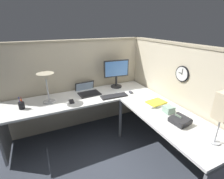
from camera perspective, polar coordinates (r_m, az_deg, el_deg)
ground_plane at (r=2.81m, az=1.30°, el=-18.56°), size 6.80×6.80×0.00m
cubicle_wall_back at (r=3.02m, az=-12.18°, el=1.50°), size 2.57×0.12×1.58m
cubicle_wall_right at (r=2.66m, az=21.17°, el=-2.39°), size 0.12×2.37×1.58m
desk at (r=2.35m, az=-1.27°, el=-8.49°), size 2.35×2.15×0.73m
monitor at (r=2.96m, az=1.52°, el=6.24°), size 0.46×0.20×0.50m
laptop at (r=2.84m, az=-8.55°, el=-0.46°), size 0.37×0.40×0.22m
keyboard at (r=2.64m, az=0.73°, el=-2.26°), size 0.44×0.16×0.02m
computer_mouse at (r=2.79m, az=6.51°, el=-0.90°), size 0.06×0.10×0.03m
desk_lamp_dome at (r=2.52m, az=-21.94°, el=3.44°), size 0.24×0.24×0.44m
pen_cup at (r=2.58m, az=-28.86°, el=-4.84°), size 0.08×0.08×0.18m
cell_phone at (r=2.55m, az=-13.85°, el=-4.04°), size 0.08×0.15×0.01m
office_phone at (r=2.11m, az=22.54°, el=-9.99°), size 0.20×0.22×0.11m
book_stack at (r=2.48m, az=14.80°, el=-4.53°), size 0.30×0.23×0.04m
desk_lamp_paper at (r=1.81m, az=34.27°, el=-5.33°), size 0.13×0.13×0.53m
tissue_box at (r=2.30m, az=19.02°, el=-6.54°), size 0.12×0.12×0.09m
wall_clock at (r=2.43m, az=23.22°, el=5.00°), size 0.04×0.22×0.22m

